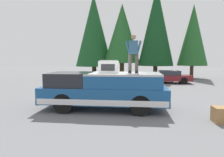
% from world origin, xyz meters
% --- Properties ---
extents(ground_plane, '(90.00, 90.00, 0.00)m').
position_xyz_m(ground_plane, '(0.00, 0.00, 0.00)').
color(ground_plane, slate).
extents(pickup_truck, '(2.01, 5.54, 1.65)m').
position_xyz_m(pickup_truck, '(-0.27, 0.10, 0.87)').
color(pickup_truck, navy).
rests_on(pickup_truck, ground).
extents(compressor_unit, '(0.65, 0.84, 0.56)m').
position_xyz_m(compressor_unit, '(-0.33, -0.11, 1.93)').
color(compressor_unit, white).
rests_on(compressor_unit, pickup_truck).
extents(person_on_truck_bed, '(0.29, 0.72, 1.69)m').
position_xyz_m(person_on_truck_bed, '(-0.08, -1.18, 2.55)').
color(person_on_truck_bed, '#423D38').
rests_on(person_on_truck_bed, pickup_truck).
extents(parked_car_maroon, '(1.64, 4.10, 1.16)m').
position_xyz_m(parked_car_maroon, '(9.94, -4.36, 0.58)').
color(parked_car_maroon, maroon).
rests_on(parked_car_maroon, ground).
extents(wooden_crate, '(0.56, 0.56, 0.56)m').
position_xyz_m(wooden_crate, '(-1.67, -4.35, 0.28)').
color(wooden_crate, olive).
rests_on(wooden_crate, ground).
extents(conifer_far_left, '(3.27, 3.27, 8.21)m').
position_xyz_m(conifer_far_left, '(14.48, -7.67, 4.84)').
color(conifer_far_left, '#4C3826').
rests_on(conifer_far_left, ground).
extents(conifer_left, '(4.04, 4.04, 10.54)m').
position_xyz_m(conifer_left, '(14.75, -3.64, 5.98)').
color(conifer_left, '#4C3826').
rests_on(conifer_left, ground).
extents(conifer_center_left, '(4.29, 4.29, 8.68)m').
position_xyz_m(conifer_center_left, '(15.12, 0.28, 5.20)').
color(conifer_center_left, '#4C3826').
rests_on(conifer_center_left, ground).
extents(conifer_center_right, '(4.57, 4.57, 10.12)m').
position_xyz_m(conifer_center_right, '(15.91, 3.84, 5.70)').
color(conifer_center_right, '#4C3826').
rests_on(conifer_center_right, ground).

